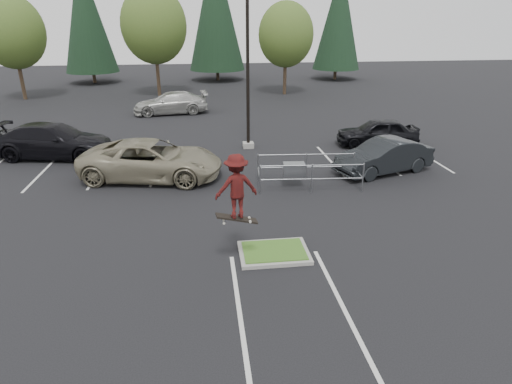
{
  "coord_description": "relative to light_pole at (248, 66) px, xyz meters",
  "views": [
    {
      "loc": [
        -2.06,
        -11.65,
        7.02
      ],
      "look_at": [
        -0.39,
        1.5,
        1.56
      ],
      "focal_mm": 30.0,
      "sensor_mm": 36.0,
      "label": 1
    }
  ],
  "objects": [
    {
      "name": "decid_b",
      "position": [
        -6.51,
        18.53,
        1.48
      ],
      "size": [
        5.89,
        5.89,
        9.64
      ],
      "color": "#38281C",
      "rests_on": "ground"
    },
    {
      "name": "car_l_black",
      "position": [
        -10.5,
        -0.5,
        -3.65
      ],
      "size": [
        6.59,
        3.58,
        1.81
      ],
      "primitive_type": "imported",
      "rotation": [
        0.0,
        0.0,
        1.4
      ],
      "color": "black",
      "rests_on": "ground"
    },
    {
      "name": "decid_a",
      "position": [
        -18.51,
        18.03,
        1.02
      ],
      "size": [
        5.44,
        5.44,
        8.91
      ],
      "color": "#38281C",
      "rests_on": "ground"
    },
    {
      "name": "conif_a",
      "position": [
        -14.5,
        28.0,
        2.54
      ],
      "size": [
        5.72,
        5.72,
        13.0
      ],
      "color": "#38281C",
      "rests_on": "ground"
    },
    {
      "name": "conif_c",
      "position": [
        13.5,
        27.5,
        2.29
      ],
      "size": [
        5.5,
        5.5,
        12.5
      ],
      "color": "#38281C",
      "rests_on": "ground"
    },
    {
      "name": "skateboarder",
      "position": [
        -1.7,
        -12.45,
        -2.01
      ],
      "size": [
        1.33,
        0.92,
        2.13
      ],
      "rotation": [
        0.0,
        0.0,
        3.33
      ],
      "color": "black",
      "rests_on": "ground"
    },
    {
      "name": "grass_median",
      "position": [
        -0.5,
        -12.0,
        -4.48
      ],
      "size": [
        2.2,
        1.6,
        0.16
      ],
      "color": "gray",
      "rests_on": "ground"
    },
    {
      "name": "car_l_tan",
      "position": [
        -5.0,
        -4.4,
        -3.67
      ],
      "size": [
        6.87,
        4.13,
        1.79
      ],
      "primitive_type": "imported",
      "rotation": [
        0.0,
        0.0,
        1.38
      ],
      "color": "gray",
      "rests_on": "ground"
    },
    {
      "name": "car_far_silver",
      "position": [
        -4.89,
        10.0,
        -3.74
      ],
      "size": [
        5.87,
        2.92,
        1.64
      ],
      "primitive_type": "imported",
      "rotation": [
        0.0,
        0.0,
        4.83
      ],
      "color": "#B2B2AD",
      "rests_on": "ground"
    },
    {
      "name": "stall_lines",
      "position": [
        -1.85,
        -5.98,
        -4.56
      ],
      "size": [
        22.62,
        17.6,
        0.01
      ],
      "color": "silver",
      "rests_on": "ground"
    },
    {
      "name": "car_r_black",
      "position": [
        7.5,
        -0.5,
        -3.77
      ],
      "size": [
        4.79,
        2.34,
        1.57
      ],
      "primitive_type": "imported",
      "rotation": [
        0.0,
        0.0,
        4.61
      ],
      "color": "black",
      "rests_on": "ground"
    },
    {
      "name": "ground",
      "position": [
        -0.5,
        -12.0,
        -4.56
      ],
      "size": [
        120.0,
        120.0,
        0.0
      ],
      "primitive_type": "plane",
      "color": "black",
      "rests_on": "ground"
    },
    {
      "name": "light_pole",
      "position": [
        0.0,
        0.0,
        0.0
      ],
      "size": [
        0.7,
        0.6,
        10.12
      ],
      "color": "gray",
      "rests_on": "ground"
    },
    {
      "name": "car_r_charc",
      "position": [
        6.0,
        -5.0,
        -3.76
      ],
      "size": [
        5.13,
        3.11,
        1.6
      ],
      "primitive_type": "imported",
      "rotation": [
        0.0,
        0.0,
        5.03
      ],
      "color": "black",
      "rests_on": "ground"
    },
    {
      "name": "conif_b",
      "position": [
        -0.5,
        28.5,
        3.29
      ],
      "size": [
        6.38,
        6.38,
        14.5
      ],
      "color": "#38281C",
      "rests_on": "ground"
    },
    {
      "name": "decid_c",
      "position": [
        5.49,
        17.83,
        0.69
      ],
      "size": [
        5.12,
        5.12,
        8.38
      ],
      "color": "#38281C",
      "rests_on": "ground"
    },
    {
      "name": "cart_corral",
      "position": [
        1.49,
        -6.26,
        -3.76
      ],
      "size": [
        4.59,
        1.94,
        1.27
      ],
      "rotation": [
        0.0,
        0.0,
        -0.08
      ],
      "color": "gray",
      "rests_on": "ground"
    }
  ]
}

